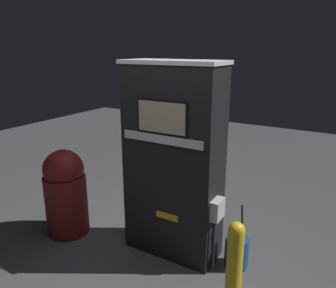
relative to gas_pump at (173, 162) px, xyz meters
name	(u,v)px	position (x,y,z in m)	size (l,w,h in m)	color
ground_plane	(163,259)	(0.00, -0.22, -1.07)	(14.00, 14.00, 0.00)	#4C4C4F
gas_pump	(173,162)	(0.00, 0.00, 0.00)	(1.13, 0.49, 2.13)	black
safety_bollard	(234,262)	(0.89, -0.46, -0.63)	(0.14, 0.14, 0.83)	yellow
trash_bin	(66,192)	(-1.33, -0.34, -0.52)	(0.51, 0.51, 1.08)	maroon
squeegee_bucket	(237,252)	(0.73, 0.08, -0.90)	(0.25, 0.25, 0.75)	#1E478C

